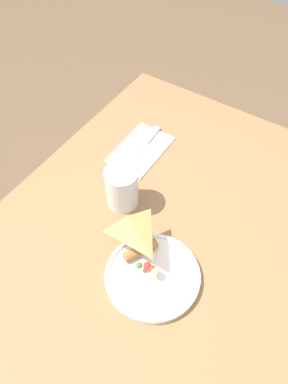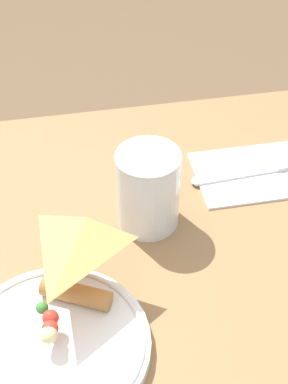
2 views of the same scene
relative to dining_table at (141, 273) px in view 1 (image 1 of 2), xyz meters
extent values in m
plane|color=brown|center=(0.00, 0.00, -0.63)|extent=(6.00, 6.00, 0.00)
cube|color=olive|center=(0.00, 0.00, 0.08)|extent=(1.27, 0.82, 0.03)
cube|color=#4C3823|center=(-0.59, -0.36, -0.28)|extent=(0.06, 0.06, 0.69)
cylinder|color=white|center=(0.03, 0.05, 0.10)|extent=(0.22, 0.22, 0.02)
torus|color=white|center=(0.03, 0.05, 0.11)|extent=(0.21, 0.21, 0.01)
pyramid|color=tan|center=(0.03, 0.05, 0.12)|extent=(0.14, 0.15, 0.02)
cylinder|color=#B77A3D|center=(0.00, 0.00, 0.12)|extent=(0.09, 0.06, 0.02)
sphere|color=red|center=(0.03, 0.04, 0.14)|extent=(0.02, 0.02, 0.02)
sphere|color=#EFDB93|center=(0.04, 0.06, 0.14)|extent=(0.02, 0.02, 0.02)
sphere|color=red|center=(0.03, 0.05, 0.14)|extent=(0.02, 0.02, 0.02)
sphere|color=#388433|center=(0.04, 0.06, 0.13)|extent=(0.01, 0.01, 0.01)
sphere|color=#388433|center=(0.04, 0.02, 0.13)|extent=(0.01, 0.01, 0.01)
cylinder|color=white|center=(-0.11, -0.13, 0.15)|extent=(0.09, 0.09, 0.12)
cylinder|color=white|center=(-0.11, -0.13, 0.13)|extent=(0.08, 0.08, 0.07)
torus|color=white|center=(-0.11, -0.13, 0.21)|extent=(0.09, 0.09, 0.00)
cube|color=white|center=(-0.30, -0.20, 0.10)|extent=(0.20, 0.13, 0.00)
cube|color=#B2B2B7|center=(-0.37, -0.20, 0.10)|extent=(0.08, 0.02, 0.01)
cube|color=silver|center=(-0.26, -0.20, 0.10)|extent=(0.13, 0.02, 0.00)
ellipsoid|color=silver|center=(-0.20, -0.19, 0.10)|extent=(0.02, 0.02, 0.00)
camera|label=1|loc=(0.36, 0.25, 0.91)|focal=35.00mm
camera|label=2|loc=(0.00, 0.44, 0.69)|focal=55.00mm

